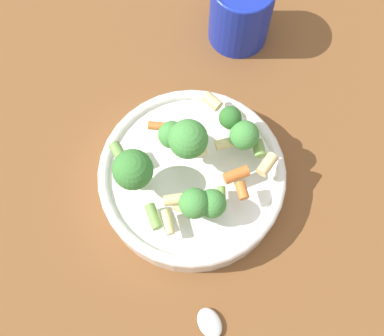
{
  "coord_description": "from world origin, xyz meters",
  "views": [
    {
      "loc": [
        0.17,
        0.07,
        0.55
      ],
      "look_at": [
        0.0,
        0.0,
        0.05
      ],
      "focal_mm": 42.0,
      "sensor_mm": 36.0,
      "label": 1
    }
  ],
  "objects": [
    {
      "name": "pasta_salad",
      "position": [
        0.0,
        -0.01,
        0.08
      ],
      "size": [
        0.18,
        0.19,
        0.07
      ],
      "color": "#8CB766",
      "rests_on": "bowl"
    },
    {
      "name": "bowl",
      "position": [
        0.0,
        0.0,
        0.02
      ],
      "size": [
        0.23,
        0.23,
        0.05
      ],
      "color": "white",
      "rests_on": "ground_plane"
    },
    {
      "name": "cup",
      "position": [
        -0.24,
        -0.03,
        0.05
      ],
      "size": [
        0.09,
        0.09,
        0.1
      ],
      "color": "#192DAD",
      "rests_on": "ground_plane"
    },
    {
      "name": "ground_plane",
      "position": [
        0.0,
        0.0,
        0.0
      ],
      "size": [
        3.0,
        3.0,
        0.0
      ],
      "primitive_type": "plane",
      "color": "brown"
    }
  ]
}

